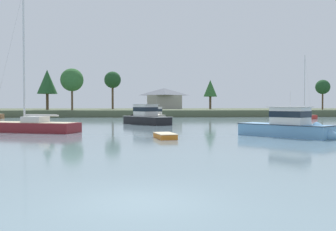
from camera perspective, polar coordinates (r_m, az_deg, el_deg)
name	(u,v)px	position (r m, az deg, el deg)	size (l,w,h in m)	color
ground_plane	(142,201)	(11.13, -3.98, -12.73)	(400.00, 400.00, 0.00)	gray
far_shore_bank	(144,112)	(110.10, -3.66, 0.57)	(171.73, 52.98, 1.56)	#4C563D
cruiser_black	(143,119)	(54.47, -3.78, -0.60)	(7.56, 9.50, 5.42)	black
dinghy_orange	(165,137)	(31.02, -0.44, -3.21)	(2.00, 3.36, 0.60)	orange
cruiser_skyblue	(294,130)	(34.04, 18.51, -2.11)	(7.78, 8.62, 4.81)	#669ECC
sailboat_red	(303,118)	(77.07, 19.72, -0.35)	(7.65, 7.19, 12.95)	#B2231E
cruiser_cream	(157,117)	(68.26, -1.74, -0.27)	(3.37, 8.42, 4.58)	beige
sailboat_maroon	(31,129)	(40.73, -19.98, -1.95)	(10.29, 6.06, 15.05)	maroon
mooring_buoy_white	(18,126)	(50.52, -21.72, -1.55)	(0.43, 0.43, 0.48)	white
shore_tree_far_left	(72,80)	(92.39, -14.34, 5.23)	(5.42, 5.42, 9.87)	brown
shore_tree_inland_a	(210,89)	(109.51, 6.42, 4.07)	(3.92, 3.92, 8.43)	brown
shore_tree_right_mid	(47,82)	(97.68, -17.82, 4.85)	(4.86, 4.86, 9.91)	brown
shore_tree_left_mid	(113,80)	(111.58, -8.39, 5.31)	(4.85, 4.85, 10.99)	brown
shore_tree_right	(323,87)	(105.66, 22.38, 3.99)	(3.72, 3.72, 7.74)	brown
cottage_eastern	(164,98)	(116.59, -0.61, 2.65)	(11.25, 8.92, 6.43)	#9E998E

